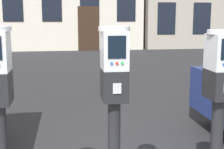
{
  "coord_description": "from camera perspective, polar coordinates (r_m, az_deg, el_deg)",
  "views": [
    {
      "loc": [
        -0.11,
        -2.46,
        1.66
      ],
      "look_at": [
        0.25,
        -0.08,
        1.24
      ],
      "focal_mm": 54.19,
      "sensor_mm": 36.0,
      "label": 1
    }
  ],
  "objects": [
    {
      "name": "parking_meter_end_of_row",
      "position": [
        2.6,
        17.65,
        -2.53
      ],
      "size": [
        0.22,
        0.25,
        1.42
      ],
      "rotation": [
        0.0,
        0.0,
        -1.57
      ],
      "color": "black",
      "rests_on": "sidewalk_slab"
    },
    {
      "name": "parking_meter_twin_adjacent",
      "position": [
        2.36,
        0.37,
        -2.82
      ],
      "size": [
        0.22,
        0.25,
        1.45
      ],
      "rotation": [
        0.0,
        0.0,
        -1.57
      ],
      "color": "black",
      "rests_on": "sidewalk_slab"
    }
  ]
}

